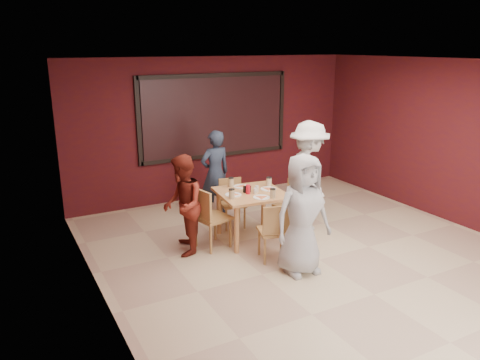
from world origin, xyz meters
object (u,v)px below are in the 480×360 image
chair_back (232,200)px  chair_right (291,202)px  diner_left (183,205)px  diner_front (302,215)px  dining_table (251,198)px  chair_left (208,215)px  chair_front (275,229)px  diner_right (308,176)px  diner_back (215,173)px

chair_back → chair_right: bearing=-34.3°
diner_left → diner_front: bearing=61.4°
dining_table → chair_left: (-0.74, 0.00, -0.15)m
chair_front → diner_front: 0.57m
chair_right → diner_right: (0.25, -0.11, 0.45)m
dining_table → chair_right: 0.88m
chair_front → chair_left: chair_left is taller
chair_front → diner_back: size_ratio=0.56×
dining_table → diner_right: (1.10, -0.00, 0.22)m
diner_left → diner_right: 2.24m
dining_table → diner_back: 1.31m
diner_back → diner_left: (-1.13, -1.27, -0.03)m
chair_left → diner_left: (-0.39, 0.04, 0.21)m
chair_front → diner_left: bearing=139.3°
chair_left → diner_right: bearing=-0.1°
chair_right → chair_front: bearing=-134.1°
chair_left → diner_right: diner_right is taller
diner_right → diner_front: bearing=158.6°
chair_left → diner_back: (0.74, 1.31, 0.24)m
diner_right → dining_table: bearing=107.6°
dining_table → chair_front: dining_table is taller
dining_table → diner_front: diner_front is taller
chair_back → diner_left: 1.34m
dining_table → diner_front: (0.05, -1.30, 0.14)m
dining_table → chair_front: bearing=-96.0°
chair_back → chair_right: size_ratio=1.00×
dining_table → diner_front: bearing=-87.8°
chair_right → diner_front: 1.66m
chair_left → diner_left: 0.44m
chair_left → diner_right: (1.84, -0.00, 0.37)m
diner_front → diner_left: (-1.18, 1.34, -0.08)m
diner_front → diner_back: size_ratio=1.06×
dining_table → diner_left: diner_left is taller
diner_front → diner_back: diner_front is taller
chair_right → diner_right: 0.53m
diner_left → chair_back: bearing=139.4°
chair_back → diner_right: diner_right is taller
chair_left → diner_back: 1.52m
chair_right → diner_left: size_ratio=0.55×
diner_left → chair_right: bearing=112.1°
chair_right → diner_right: bearing=-24.2°
chair_left → diner_front: (0.79, -1.30, 0.29)m
chair_front → diner_right: size_ratio=0.48×
chair_front → chair_back: (0.10, 1.54, -0.03)m
chair_front → chair_back: chair_front is taller
chair_back → chair_left: bearing=-137.7°
diner_front → diner_back: (-0.05, 2.61, -0.05)m
chair_left → chair_right: (1.58, 0.11, -0.08)m
diner_front → chair_back: bearing=93.6°
chair_right → diner_right: size_ratio=0.45×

